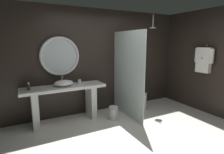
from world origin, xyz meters
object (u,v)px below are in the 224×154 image
at_px(toilet, 138,98).
at_px(round_wall_mirror, 60,56).
at_px(vessel_sink, 64,83).
at_px(tumbler_cup, 79,82).
at_px(rain_shower_head, 153,26).
at_px(waste_bin, 113,112).
at_px(soap_dispenser, 28,87).
at_px(hanging_bathrobe, 204,59).

bearing_deg(toilet, round_wall_mirror, 171.03).
xyz_separation_m(vessel_sink, tumbler_cup, (0.37, 0.04, -0.01)).
distance_m(rain_shower_head, waste_bin, 2.47).
relative_size(soap_dispenser, hanging_bathrobe, 0.23).
distance_m(tumbler_cup, toilet, 1.72).
relative_size(round_wall_mirror, hanging_bathrobe, 1.29).
bearing_deg(hanging_bathrobe, vessel_sink, 162.42).
distance_m(vessel_sink, toilet, 2.08).
bearing_deg(waste_bin, soap_dispenser, 166.55).
xyz_separation_m(soap_dispenser, toilet, (2.70, -0.05, -0.62)).
bearing_deg(soap_dispenser, tumbler_cup, 2.82).
xyz_separation_m(round_wall_mirror, hanging_bathrobe, (3.26, -1.28, -0.10)).
height_order(hanging_bathrobe, toilet, hanging_bathrobe).
xyz_separation_m(vessel_sink, hanging_bathrobe, (3.26, -1.03, 0.48)).
height_order(vessel_sink, soap_dispenser, vessel_sink).
height_order(tumbler_cup, hanging_bathrobe, hanging_bathrobe).
distance_m(tumbler_cup, rain_shower_head, 2.41).
distance_m(hanging_bathrobe, toilet, 1.94).
bearing_deg(soap_dispenser, round_wall_mirror, 19.85).
height_order(round_wall_mirror, hanging_bathrobe, round_wall_mirror).
bearing_deg(vessel_sink, round_wall_mirror, 90.00).
bearing_deg(hanging_bathrobe, soap_dispenser, 165.61).
height_order(vessel_sink, hanging_bathrobe, hanging_bathrobe).
distance_m(vessel_sink, waste_bin, 1.32).
height_order(toilet, waste_bin, toilet).
relative_size(tumbler_cup, hanging_bathrobe, 0.16).
bearing_deg(tumbler_cup, rain_shower_head, -3.67).
bearing_deg(vessel_sink, tumbler_cup, 6.14).
bearing_deg(vessel_sink, hanging_bathrobe, -17.58).
xyz_separation_m(round_wall_mirror, toilet, (1.98, -0.31, -1.20)).
height_order(soap_dispenser, rain_shower_head, rain_shower_head).
bearing_deg(waste_bin, hanging_bathrobe, -15.11).
height_order(round_wall_mirror, waste_bin, round_wall_mirror).
relative_size(vessel_sink, rain_shower_head, 1.20).
relative_size(tumbler_cup, soap_dispenser, 0.70).
distance_m(vessel_sink, soap_dispenser, 0.71).
bearing_deg(round_wall_mirror, toilet, -8.97).
xyz_separation_m(vessel_sink, round_wall_mirror, (0.00, 0.24, 0.58)).
height_order(round_wall_mirror, toilet, round_wall_mirror).
height_order(soap_dispenser, toilet, soap_dispenser).
height_order(tumbler_cup, soap_dispenser, soap_dispenser).
bearing_deg(hanging_bathrobe, round_wall_mirror, 158.59).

